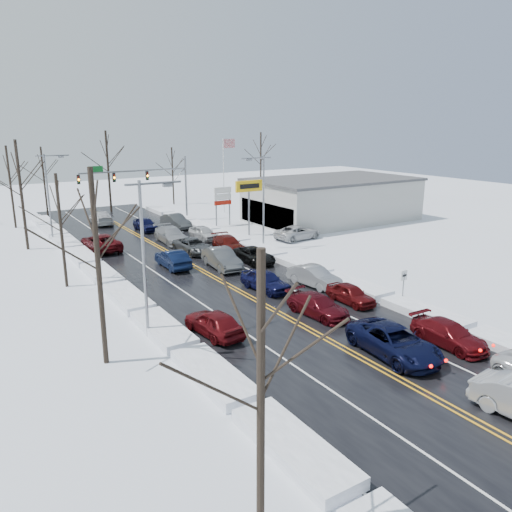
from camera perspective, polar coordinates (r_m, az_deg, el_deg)
ground at (r=36.66m, az=-1.83°, el=-4.09°), size 160.00×160.00×0.00m
road_surface at (r=38.31m, az=-3.34°, el=-3.25°), size 14.00×84.00×0.01m
snow_bank_left at (r=35.51m, az=-14.19°, el=-5.20°), size 1.95×72.00×0.52m
snow_bank_right at (r=42.31m, az=5.71°, el=-1.54°), size 1.95×72.00×0.52m
traffic_signal_mast at (r=61.93m, az=-12.36°, el=8.61°), size 13.28×0.39×8.00m
tires_plus_sign at (r=54.21m, az=-0.81°, el=7.58°), size 3.20×0.34×6.00m
used_vehicles_sign at (r=59.61m, az=-3.83°, el=6.59°), size 2.20×0.22×4.65m
speed_limit_sign at (r=35.28m, az=16.53°, el=-2.71°), size 0.55×0.09×2.35m
flagpole at (r=68.51m, az=-3.60°, el=9.88°), size 1.87×1.20×10.00m
dealership_building at (r=64.02m, az=8.67°, el=6.44°), size 20.40×12.40×5.30m
streetlight_ne at (r=47.98m, az=0.67°, el=6.99°), size 3.20×0.25×9.00m
streetlight_sw at (r=28.31m, az=-12.40°, el=1.01°), size 3.20×0.25×9.00m
streetlight_nw at (r=55.13m, az=-22.50°, el=6.91°), size 3.20×0.25×9.00m
tree_left_a at (r=13.13m, az=0.57°, el=-10.66°), size 3.60×3.60×9.00m
tree_left_b at (r=25.18m, az=-17.90°, el=2.83°), size 4.00×4.00×10.00m
tree_left_c at (r=39.06m, az=-21.59°, el=5.04°), size 3.40×3.40×8.50m
tree_left_d at (r=52.54m, az=-25.46°, el=8.48°), size 4.20×4.20×10.50m
tree_left_e at (r=64.53m, az=-26.41°, el=8.70°), size 3.80×3.80×9.50m
tree_far_b at (r=72.10m, az=-23.19°, el=9.27°), size 3.60×3.60×9.00m
tree_far_c at (r=71.77m, az=-16.64°, el=10.94°), size 4.40×4.40×11.00m
tree_far_d at (r=76.59m, az=-9.55°, el=10.25°), size 3.40×3.40×8.50m
tree_far_e at (r=84.37m, az=0.55°, el=11.82°), size 4.20×4.20×10.50m
queued_car_2 at (r=28.03m, az=15.41°, el=-10.88°), size 3.10×5.87×1.57m
queued_car_3 at (r=32.50m, az=7.05°, el=-6.76°), size 2.40×4.84×1.35m
queued_car_4 at (r=36.94m, az=1.10°, el=-3.94°), size 2.25×4.61×1.52m
queued_car_5 at (r=42.60m, az=-3.93°, el=-1.38°), size 2.19×5.27×1.70m
queued_car_6 at (r=47.84m, az=-7.15°, el=0.36°), size 2.63×5.12×1.38m
queued_car_7 at (r=52.31m, az=-9.63°, el=1.53°), size 2.39×5.59×1.61m
queued_car_8 at (r=58.62m, az=-12.47°, el=2.83°), size 1.85×4.48×1.52m
queued_car_11 at (r=30.16m, az=21.07°, el=-9.48°), size 2.05×4.67×1.33m
queued_car_12 at (r=35.01m, az=10.72°, el=-5.29°), size 1.57×3.89×1.33m
queued_car_13 at (r=38.18m, az=6.63°, el=-3.40°), size 2.18×4.73×1.50m
queued_car_14 at (r=44.20m, az=-0.22°, el=-0.74°), size 2.31×4.83×1.33m
queued_car_15 at (r=48.15m, az=-3.16°, el=0.56°), size 2.65×5.22×1.45m
queued_car_16 at (r=53.14m, az=-5.99°, el=1.87°), size 1.94×4.37×1.46m
queued_car_17 at (r=59.54m, az=-9.13°, el=3.18°), size 2.15×5.05×1.62m
oncoming_car_0 at (r=43.23m, az=-9.45°, el=-1.31°), size 1.75×4.75×1.55m
oncoming_car_1 at (r=50.68m, az=-17.23°, el=0.63°), size 2.92×5.94×1.62m
oncoming_car_2 at (r=63.79m, az=-17.23°, el=3.48°), size 2.63×5.68×1.61m
oncoming_car_3 at (r=29.58m, az=-4.78°, el=-8.95°), size 2.27×4.63×1.52m
parked_car_0 at (r=53.23m, az=4.80°, el=1.93°), size 5.60×3.09×1.48m
parked_car_1 at (r=57.85m, az=5.03°, el=2.97°), size 2.60×5.78×1.64m
parked_car_2 at (r=62.63m, az=-0.13°, el=3.96°), size 2.06×4.19×1.38m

